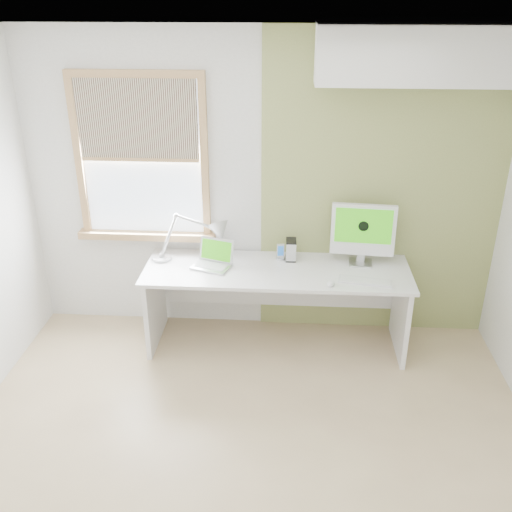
# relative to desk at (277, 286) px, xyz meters

# --- Properties ---
(room) EXTENTS (4.04, 3.54, 2.64)m
(room) POSITION_rel_desk_xyz_m (-0.15, -1.44, 0.77)
(room) COLOR tan
(room) RESTS_ON ground
(accent_wall) EXTENTS (2.00, 0.02, 2.60)m
(accent_wall) POSITION_rel_desk_xyz_m (0.85, 0.30, 0.77)
(accent_wall) COLOR #869050
(accent_wall) RESTS_ON room
(soffit) EXTENTS (1.60, 0.40, 0.42)m
(soffit) POSITION_rel_desk_xyz_m (1.05, 0.13, 1.87)
(soffit) COLOR white
(soffit) RESTS_ON room
(window) EXTENTS (1.20, 0.14, 1.42)m
(window) POSITION_rel_desk_xyz_m (-1.15, 0.27, 1.01)
(window) COLOR #A87E4F
(window) RESTS_ON room
(desk) EXTENTS (2.20, 0.70, 0.73)m
(desk) POSITION_rel_desk_xyz_m (0.00, 0.00, 0.00)
(desk) COLOR white
(desk) RESTS_ON room
(desk_lamp) EXTENTS (0.74, 0.31, 0.41)m
(desk_lamp) POSITION_rel_desk_xyz_m (-0.59, 0.12, 0.41)
(desk_lamp) COLOR #B8BBBD
(desk_lamp) RESTS_ON desk
(laptop) EXTENTS (0.37, 0.33, 0.21)m
(laptop) POSITION_rel_desk_xyz_m (-0.53, -0.02, 0.25)
(laptop) COLOR #B8BBBD
(laptop) RESTS_ON desk
(phone_dock) EXTENTS (0.09, 0.09, 0.15)m
(phone_dock) POSITION_rel_desk_xyz_m (0.02, 0.13, 0.24)
(phone_dock) COLOR #B8BBBD
(phone_dock) RESTS_ON desk
(external_drive) EXTENTS (0.09, 0.14, 0.18)m
(external_drive) POSITION_rel_desk_xyz_m (0.11, 0.14, 0.28)
(external_drive) COLOR #B8BBBD
(external_drive) RESTS_ON desk
(imac) EXTENTS (0.53, 0.19, 0.52)m
(imac) POSITION_rel_desk_xyz_m (0.70, 0.11, 0.48)
(imac) COLOR #B8BBBD
(imac) RESTS_ON desk
(keyboard) EXTENTS (0.43, 0.19, 0.02)m
(keyboard) POSITION_rel_desk_xyz_m (0.70, -0.25, 0.20)
(keyboard) COLOR white
(keyboard) RESTS_ON desk
(mouse) EXTENTS (0.07, 0.10, 0.03)m
(mouse) POSITION_rel_desk_xyz_m (0.43, -0.32, 0.21)
(mouse) COLOR white
(mouse) RESTS_ON desk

